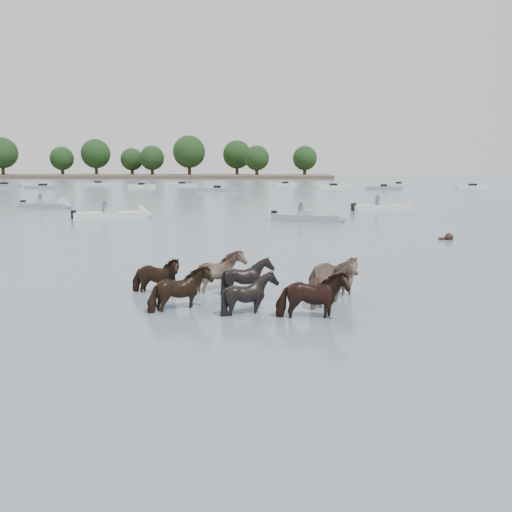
{
  "coord_description": "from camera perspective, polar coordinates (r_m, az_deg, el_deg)",
  "views": [
    {
      "loc": [
        0.6,
        -13.22,
        3.66
      ],
      "look_at": [
        -0.62,
        2.07,
        1.1
      ],
      "focal_mm": 38.0,
      "sensor_mm": 36.0,
      "label": 1
    }
  ],
  "objects": [
    {
      "name": "motorboat_b",
      "position": [
        36.26,
        6.5,
        3.99
      ],
      "size": [
        5.24,
        2.74,
        1.92
      ],
      "rotation": [
        0.0,
        0.0,
        -0.24
      ],
      "color": "gray",
      "rests_on": "ground"
    },
    {
      "name": "ground",
      "position": [
        13.73,
        1.9,
        -5.99
      ],
      "size": [
        400.0,
        400.0,
        0.0
      ],
      "primitive_type": "plane",
      "color": "#4E6070",
      "rests_on": "ground"
    },
    {
      "name": "motorboat_c",
      "position": [
        46.33,
        14.02,
        4.95
      ],
      "size": [
        5.67,
        2.93,
        1.92
      ],
      "rotation": [
        0.0,
        0.0,
        0.26
      ],
      "color": "silver",
      "rests_on": "ground"
    },
    {
      "name": "motorboat_a",
      "position": [
        39.32,
        -13.94,
        4.19
      ],
      "size": [
        5.58,
        3.4,
        1.92
      ],
      "rotation": [
        0.0,
        0.0,
        0.36
      ],
      "color": "silver",
      "rests_on": "ground"
    },
    {
      "name": "shoreline",
      "position": [
        177.86,
        -19.02,
        7.95
      ],
      "size": [
        160.0,
        30.0,
        1.0
      ],
      "primitive_type": "cube",
      "color": "#4C4233",
      "rests_on": "ground"
    },
    {
      "name": "motorboat_f",
      "position": [
        50.7,
        -20.65,
        4.99
      ],
      "size": [
        5.26,
        2.58,
        1.92
      ],
      "rotation": [
        0.0,
        0.0,
        -0.2
      ],
      "color": "gray",
      "rests_on": "ground"
    },
    {
      "name": "distant_flotilla",
      "position": [
        89.34,
        4.62,
        7.27
      ],
      "size": [
        108.02,
        24.57,
        0.93
      ],
      "color": "gray",
      "rests_on": "ground"
    },
    {
      "name": "treeline",
      "position": [
        180.6,
        -20.41,
        9.94
      ],
      "size": [
        148.26,
        22.41,
        12.57
      ],
      "color": "#382619",
      "rests_on": "ground"
    },
    {
      "name": "pony_herd",
      "position": [
        14.71,
        -0.14,
        -3.18
      ],
      "size": [
        6.87,
        4.09,
        1.46
      ],
      "color": "black",
      "rests_on": "ground"
    },
    {
      "name": "swimming_pony",
      "position": [
        28.77,
        19.56,
        1.82
      ],
      "size": [
        0.72,
        0.44,
        0.44
      ],
      "color": "black",
      "rests_on": "ground"
    }
  ]
}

